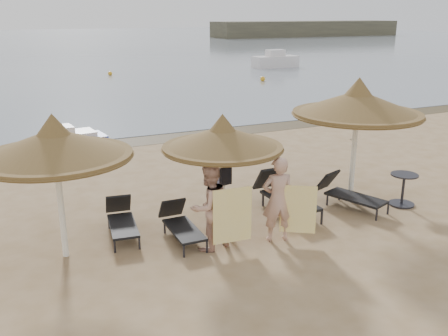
# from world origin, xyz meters

# --- Properties ---
(ground) EXTENTS (160.00, 160.00, 0.00)m
(ground) POSITION_xyz_m (0.00, 0.00, 0.00)
(ground) COLOR tan
(ground) RESTS_ON ground
(sea) EXTENTS (200.00, 140.00, 0.03)m
(sea) POSITION_xyz_m (0.00, 80.00, 0.01)
(sea) COLOR slate
(sea) RESTS_ON ground
(wet_sand_strip) EXTENTS (200.00, 1.60, 0.01)m
(wet_sand_strip) POSITION_xyz_m (0.00, 9.40, 0.00)
(wet_sand_strip) COLOR #4B3E25
(wet_sand_strip) RESTS_ON ground
(palapa_left) EXTENTS (2.91, 2.91, 2.88)m
(palapa_left) POSITION_xyz_m (-3.96, 0.88, 2.30)
(palapa_left) COLOR white
(palapa_left) RESTS_ON ground
(palapa_center) EXTENTS (2.64, 2.64, 2.61)m
(palapa_center) POSITION_xyz_m (-0.56, 0.78, 2.08)
(palapa_center) COLOR white
(palapa_center) RESTS_ON ground
(palapa_right) EXTENTS (3.19, 3.19, 3.16)m
(palapa_right) POSITION_xyz_m (3.15, 0.97, 2.52)
(palapa_right) COLOR white
(palapa_right) RESTS_ON ground
(lounger_far_left) EXTENTS (0.76, 1.72, 0.74)m
(lounger_far_left) POSITION_xyz_m (-2.68, 1.46, 0.33)
(lounger_far_left) COLOR #25252D
(lounger_far_left) RESTS_ON ground
(lounger_near_left) EXTENTS (0.56, 1.65, 0.74)m
(lounger_near_left) POSITION_xyz_m (-1.59, 0.71, 0.33)
(lounger_near_left) COLOR #25252D
(lounger_near_left) RESTS_ON ground
(lounger_near_right) EXTENTS (0.74, 2.11, 0.94)m
(lounger_near_right) POSITION_xyz_m (1.25, 1.14, 0.42)
(lounger_near_right) COLOR #25252D
(lounger_near_right) RESTS_ON ground
(lounger_far_right) EXTENTS (1.17, 1.90, 0.81)m
(lounger_far_right) POSITION_xyz_m (2.80, 0.67, 0.36)
(lounger_far_right) COLOR #25252D
(lounger_far_right) RESTS_ON ground
(side_table) EXTENTS (0.67, 0.67, 0.81)m
(side_table) POSITION_xyz_m (4.14, 0.17, 0.38)
(side_table) COLOR #25252D
(side_table) RESTS_ON ground
(person_left) EXTENTS (1.10, 0.87, 2.10)m
(person_left) POSITION_xyz_m (-1.22, -0.01, 1.05)
(person_left) COLOR tan
(person_left) RESTS_ON ground
(person_right) EXTENTS (1.11, 0.87, 2.14)m
(person_right) POSITION_xyz_m (0.23, -0.25, 1.07)
(person_right) COLOR tan
(person_right) RESTS_ON ground
(towel_left) EXTENTS (0.82, 0.08, 1.15)m
(towel_left) POSITION_xyz_m (-0.87, -0.36, 0.79)
(towel_left) COLOR yellow
(towel_left) RESTS_ON ground
(towel_right) EXTENTS (0.64, 0.43, 1.05)m
(towel_right) POSITION_xyz_m (0.58, -0.50, 0.73)
(towel_right) COLOR yellow
(towel_right) RESTS_ON ground
(bag_patterned) EXTENTS (0.27, 0.10, 0.34)m
(bag_patterned) POSITION_xyz_m (-0.56, 0.96, 1.12)
(bag_patterned) COLOR silver
(bag_patterned) RESTS_ON ground
(bag_dark) EXTENTS (0.28, 0.13, 0.38)m
(bag_dark) POSITION_xyz_m (-0.56, 0.62, 1.28)
(bag_dark) COLOR black
(bag_dark) RESTS_ON ground
(pedal_boat) EXTENTS (2.06, 1.37, 0.90)m
(pedal_boat) POSITION_xyz_m (-2.43, 9.08, 0.33)
(pedal_boat) COLOR #233AAA
(pedal_boat) RESTS_ON ground
(buoy_mid) EXTENTS (0.33, 0.33, 0.33)m
(buoy_mid) POSITION_xyz_m (3.49, 30.28, 0.16)
(buoy_mid) COLOR gold
(buoy_mid) RESTS_ON ground
(buoy_right) EXTENTS (0.35, 0.35, 0.35)m
(buoy_right) POSITION_xyz_m (12.50, 22.37, 0.18)
(buoy_right) COLOR gold
(buoy_right) RESTS_ON ground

